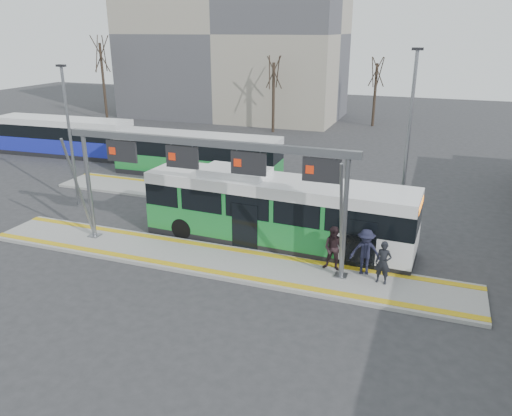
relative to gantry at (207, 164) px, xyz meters
The scene contains 18 objects.
ground 4.32m from the gantry, 36.20° to the right, with size 120.00×120.00×0.00m, color #2D2D30.
platform_main 4.25m from the gantry, 36.20° to the right, with size 22.00×3.00×0.15m, color gray.
platform_second 9.55m from the gantry, 115.25° to the left, with size 20.00×3.00×0.15m, color gray.
tactile_main 4.16m from the gantry, 36.20° to the right, with size 22.00×2.65×0.02m.
tactile_second 10.47m from the gantry, 112.32° to the left, with size 20.00×0.35×0.02m.
gantry is the anchor object (origin of this frame).
apartment_block 38.58m from the gantry, 110.90° to the left, with size 24.50×12.50×18.40m.
hero_bus 4.36m from the gantry, 48.90° to the left, with size 12.69×3.21×3.46m.
bg_bus_green 13.55m from the gantry, 118.77° to the left, with size 11.63×2.75×2.89m.
bg_bus_blue 23.42m from the gantry, 144.93° to the left, with size 11.41×3.08×2.95m.
passenger_a 8.15m from the gantry, ahead, with size 0.63×0.42×1.74m, color black.
passenger_b 6.32m from the gantry, ahead, with size 0.92×0.72×1.89m, color black.
passenger_c 7.43m from the gantry, ahead, with size 1.25×0.72×1.93m, color black.
tree_left 28.81m from the gantry, 102.76° to the left, with size 1.40×1.40×7.44m.
tree_mid 34.72m from the gantry, 86.07° to the left, with size 1.40×1.40×7.14m.
tree_far 37.72m from the gantry, 132.58° to the left, with size 1.40×1.40×9.24m.
lamp_west 10.87m from the gantry, 159.28° to the left, with size 0.50×0.25×7.82m.
lamp_east 9.54m from the gantry, 37.10° to the left, with size 0.50×0.25×8.83m.
Camera 1 is at (8.51, -17.86, 9.64)m, focal length 35.00 mm.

